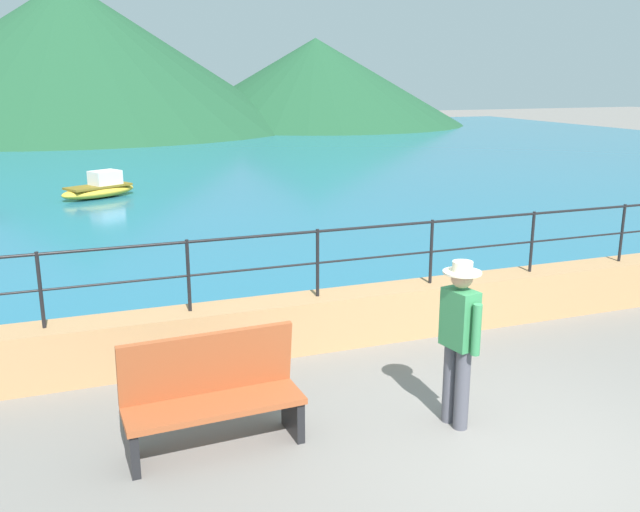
% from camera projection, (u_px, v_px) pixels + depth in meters
% --- Properties ---
extents(ground_plane, '(120.00, 120.00, 0.00)m').
position_uv_depth(ground_plane, '(515.00, 454.00, 6.53)').
color(ground_plane, slate).
extents(promenade_wall, '(20.00, 0.56, 0.70)m').
position_uv_depth(promenade_wall, '(375.00, 314.00, 9.34)').
color(promenade_wall, tan).
rests_on(promenade_wall, ground).
extents(railing, '(18.44, 0.04, 0.90)m').
position_uv_depth(railing, '(376.00, 245.00, 9.09)').
color(railing, black).
rests_on(railing, promenade_wall).
extents(lake_water, '(64.00, 44.32, 0.06)m').
position_uv_depth(lake_water, '(157.00, 158.00, 29.93)').
color(lake_water, '#236B89').
rests_on(lake_water, ground).
extents(hill_main, '(30.08, 30.08, 9.61)m').
position_uv_depth(hill_main, '(72.00, 56.00, 45.17)').
color(hill_main, '#1E4C2D').
rests_on(hill_main, ground).
extents(hill_secondary, '(21.99, 21.99, 6.21)m').
position_uv_depth(hill_secondary, '(315.00, 82.00, 50.43)').
color(hill_secondary, '#1E4C2D').
rests_on(hill_secondary, ground).
extents(bench_main, '(1.72, 0.63, 1.13)m').
position_uv_depth(bench_main, '(212.00, 392.00, 6.55)').
color(bench_main, '#9E4C28').
rests_on(bench_main, ground).
extents(person_walking, '(0.38, 0.56, 1.75)m').
position_uv_depth(person_walking, '(459.00, 336.00, 6.84)').
color(person_walking, '#4C4C56').
rests_on(person_walking, ground).
extents(boat_3, '(2.45, 1.90, 0.76)m').
position_uv_depth(boat_3, '(100.00, 188.00, 19.95)').
color(boat_3, gold).
rests_on(boat_3, lake_water).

